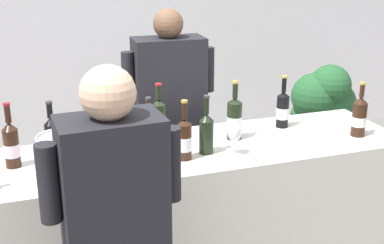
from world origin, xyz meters
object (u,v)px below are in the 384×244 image
Objects in this scene: wine_bottle_2 at (206,132)px; wine_bottle_8 at (159,119)px; ice_bucket at (62,157)px; potted_shrub at (321,111)px; wine_bottle_3 at (52,138)px; wine_bottle_0 at (185,139)px; wine_bottle_4 at (143,145)px; wine_bottle_9 at (11,144)px; wine_bottle_1 at (283,109)px; wine_bottle_10 at (149,132)px; person_server at (170,138)px; wine_bottle_6 at (234,119)px; wine_glass at (234,133)px; wine_bottle_11 at (359,117)px; wine_bottle_7 at (118,131)px.

wine_bottle_2 is 0.94× the size of wine_bottle_8.
wine_bottle_2 is 1.39× the size of ice_bucket.
wine_bottle_3 is at bearing -155.54° from potted_shrub.
wine_bottle_2 is (0.13, 0.04, 0.01)m from wine_bottle_0.
wine_bottle_2 is 0.99× the size of wine_bottle_4.
wine_bottle_9 reaches higher than wine_bottle_2.
wine_bottle_9 reaches higher than wine_bottle_0.
wine_bottle_1 reaches higher than wine_bottle_10.
person_server is at bearing -162.98° from potted_shrub.
wine_bottle_4 is 0.95× the size of wine_bottle_6.
wine_bottle_8 is 0.64m from person_server.
wine_bottle_11 is at bearing 2.13° from wine_glass.
wine_bottle_4 is at bearing -169.78° from wine_bottle_2.
wine_bottle_10 is at bearing 155.03° from wine_glass.
wine_bottle_10 is 0.94× the size of wine_bottle_11.
wine_bottle_3 is at bearing 150.20° from wine_bottle_4.
wine_bottle_10 is at bearing -126.53° from wine_bottle_8.
wine_bottle_3 is 0.48m from wine_bottle_4.
wine_bottle_11 is at bearing -7.08° from wine_bottle_3.
wine_bottle_1 is 1.02m from wine_bottle_7.
wine_bottle_4 is at bearing -29.80° from wine_bottle_3.
wine_bottle_6 is at bearing 20.10° from wine_bottle_4.
potted_shrub is (2.23, 1.28, -0.40)m from ice_bucket.
person_server is at bearing 79.03° from wine_bottle_0.
wine_bottle_4 is 0.20m from wine_bottle_10.
wine_bottle_1 is at bearing 2.92° from wine_bottle_3.
wine_bottle_1 is 0.19× the size of person_server.
wine_bottle_9 is (-1.55, -0.10, 0.01)m from wine_bottle_1.
wine_bottle_4 reaches higher than wine_bottle_1.
wine_bottle_8 reaches higher than wine_bottle_4.
wine_bottle_10 is 0.18× the size of person_server.
wine_bottle_0 is 0.94× the size of wine_bottle_8.
wine_bottle_7 is (0.33, -0.02, 0.01)m from wine_bottle_3.
wine_bottle_9 is at bearing -176.33° from wine_bottle_1.
wine_bottle_9 is (-0.83, 0.18, 0.01)m from wine_bottle_0.
wine_bottle_10 is 1.32× the size of ice_bucket.
wine_bottle_10 is 1.67× the size of wine_glass.
wine_bottle_6 is at bearing -1.46° from wine_bottle_3.
person_server is at bearing 138.83° from wine_bottle_11.
wine_bottle_6 is at bearing 0.24° from wine_bottle_9.
wine_bottle_6 is (0.36, 0.19, 0.01)m from wine_bottle_0.
wine_bottle_3 is 0.92× the size of wine_bottle_6.
wine_bottle_1 is 0.86m from wine_bottle_10.
person_server is (-0.90, 0.79, -0.31)m from wine_bottle_11.
wine_bottle_4 is 2.26m from potted_shrub.
person_server is at bearing 47.37° from ice_bucket.
wine_bottle_8 is at bearing 166.80° from wine_bottle_6.
wine_glass is at bearing -24.97° from wine_bottle_10.
potted_shrub is (1.26, 1.05, -0.41)m from wine_bottle_6.
wine_bottle_9 is at bearing 134.46° from ice_bucket.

